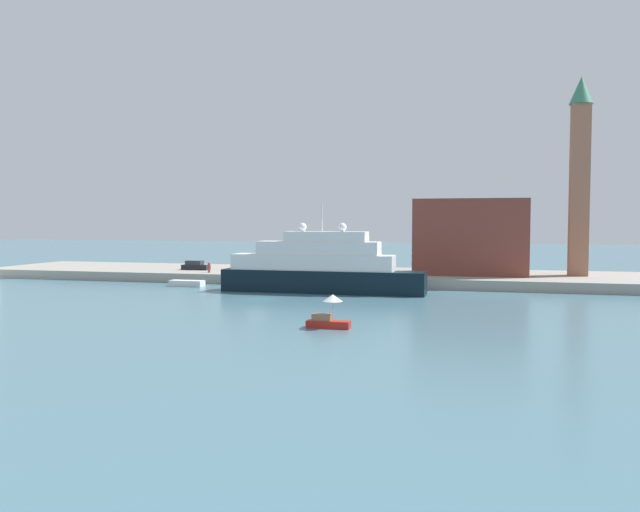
# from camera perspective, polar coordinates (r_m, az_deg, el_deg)

# --- Properties ---
(ground) EXTENTS (400.00, 400.00, 0.00)m
(ground) POSITION_cam_1_polar(r_m,az_deg,el_deg) (79.50, -5.56, -3.78)
(ground) COLOR slate
(quay_dock) EXTENTS (110.00, 21.19, 1.44)m
(quay_dock) POSITION_cam_1_polar(r_m,az_deg,el_deg) (104.63, -0.48, -1.69)
(quay_dock) COLOR gray
(quay_dock) RESTS_ON ground
(large_yacht) EXTENTS (27.19, 4.02, 11.77)m
(large_yacht) POSITION_cam_1_polar(r_m,az_deg,el_deg) (85.93, -0.07, -1.06)
(large_yacht) COLOR black
(large_yacht) RESTS_ON ground
(small_motorboat) EXTENTS (3.91, 1.77, 3.03)m
(small_motorboat) POSITION_cam_1_polar(r_m,az_deg,el_deg) (58.05, 0.78, -5.16)
(small_motorboat) COLOR #B22319
(small_motorboat) RESTS_ON ground
(work_barge) EXTENTS (4.97, 1.84, 0.87)m
(work_barge) POSITION_cam_1_polar(r_m,az_deg,el_deg) (96.21, -11.58, -2.36)
(work_barge) COLOR silver
(work_barge) RESTS_ON ground
(harbor_building) EXTENTS (16.56, 10.11, 11.29)m
(harbor_building) POSITION_cam_1_polar(r_m,az_deg,el_deg) (100.87, 13.08, 1.66)
(harbor_building) COLOR brown
(harbor_building) RESTS_ON quay_dock
(bell_tower) EXTENTS (3.43, 3.43, 28.91)m
(bell_tower) POSITION_cam_1_polar(r_m,az_deg,el_deg) (102.74, 21.80, 7.07)
(bell_tower) COLOR #9E664C
(bell_tower) RESTS_ON quay_dock
(parked_car) EXTENTS (4.49, 1.76, 1.52)m
(parked_car) POSITION_cam_1_polar(r_m,az_deg,el_deg) (108.53, -10.86, -0.85)
(parked_car) COLOR black
(parked_car) RESTS_ON quay_dock
(person_figure) EXTENTS (0.36, 0.36, 1.73)m
(person_figure) POSITION_cam_1_polar(r_m,az_deg,el_deg) (102.48, -9.69, -0.99)
(person_figure) COLOR maroon
(person_figure) RESTS_ON quay_dock
(mooring_bollard) EXTENTS (0.55, 0.55, 0.89)m
(mooring_bollard) POSITION_cam_1_polar(r_m,az_deg,el_deg) (96.16, -3.66, -1.44)
(mooring_bollard) COLOR black
(mooring_bollard) RESTS_ON quay_dock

